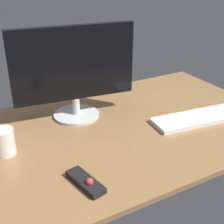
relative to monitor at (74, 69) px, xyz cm
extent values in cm
cube|color=olive|center=(10.76, -18.16, -22.83)|extent=(140.00, 84.00, 2.00)
cylinder|color=silver|center=(0.00, 0.00, -21.26)|extent=(20.02, 20.02, 1.14)
cylinder|color=silver|center=(0.00, 0.00, -16.91)|extent=(3.34, 3.34, 7.55)
cube|color=black|center=(0.00, 0.00, 2.26)|extent=(51.75, 10.16, 30.79)
cube|color=white|center=(45.47, -29.37, -20.88)|extent=(44.41, 17.99, 1.88)
cube|color=black|center=(-16.28, -44.74, -20.85)|extent=(7.77, 15.70, 1.96)
sphere|color=red|center=(-15.85, -46.96, -19.45)|extent=(2.38, 2.38, 2.38)
cylinder|color=silver|center=(-34.22, -15.01, -17.02)|extent=(8.04, 8.04, 9.61)
camera|label=1|loc=(-46.86, -116.52, 41.51)|focal=50.54mm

